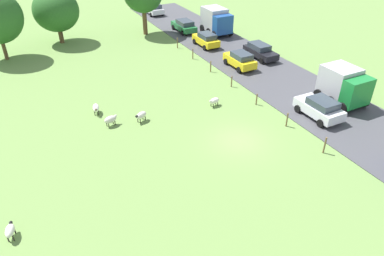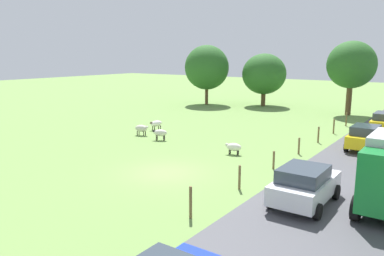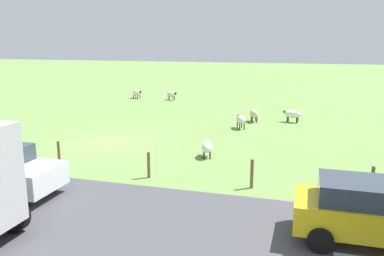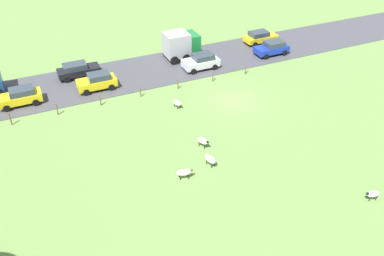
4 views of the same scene
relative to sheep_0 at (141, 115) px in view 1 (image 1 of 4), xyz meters
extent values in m
plane|color=#6B8E47|center=(5.36, -5.87, -0.56)|extent=(160.00, 160.00, 0.00)
cube|color=#47474C|center=(14.83, -5.87, -0.53)|extent=(8.00, 80.00, 0.06)
ellipsoid|color=silver|center=(0.02, 0.01, 0.01)|extent=(1.14, 0.88, 0.50)
ellipsoid|color=black|center=(-0.43, -0.19, 0.12)|extent=(0.31, 0.27, 0.20)
cylinder|color=#2D2823|center=(-0.18, -0.24, -0.37)|extent=(0.07, 0.07, 0.38)
cylinder|color=#2D2823|center=(-0.30, 0.02, -0.37)|extent=(0.07, 0.07, 0.38)
cylinder|color=#2D2823|center=(0.33, 0.00, -0.37)|extent=(0.07, 0.07, 0.38)
cylinder|color=#2D2823|center=(0.21, 0.25, -0.37)|extent=(0.07, 0.07, 0.38)
ellipsoid|color=beige|center=(-2.35, 0.49, 0.00)|extent=(1.14, 0.80, 0.54)
ellipsoid|color=silver|center=(-1.88, 0.62, 0.12)|extent=(0.30, 0.24, 0.20)
cylinder|color=#2D2823|center=(-2.12, 0.71, -0.38)|extent=(0.07, 0.07, 0.36)
cylinder|color=#2D2823|center=(-2.04, 0.42, -0.38)|extent=(0.07, 0.07, 0.36)
cylinder|color=#2D2823|center=(-2.66, 0.56, -0.38)|extent=(0.07, 0.07, 0.36)
cylinder|color=#2D2823|center=(-2.58, 0.27, -0.38)|extent=(0.07, 0.07, 0.36)
ellipsoid|color=silver|center=(-10.19, -7.95, -0.05)|extent=(0.65, 1.00, 0.45)
ellipsoid|color=black|center=(-10.09, -7.53, 0.06)|extent=(0.24, 0.29, 0.20)
cylinder|color=#2D2823|center=(-10.26, -7.68, -0.39)|extent=(0.07, 0.07, 0.35)
cylinder|color=#2D2823|center=(-10.01, -7.74, -0.39)|extent=(0.07, 0.07, 0.35)
cylinder|color=#2D2823|center=(-10.37, -8.17, -0.39)|extent=(0.07, 0.07, 0.35)
cylinder|color=#2D2823|center=(-10.13, -8.23, -0.39)|extent=(0.07, 0.07, 0.35)
ellipsoid|color=silver|center=(6.48, -0.45, -0.07)|extent=(1.05, 0.72, 0.50)
ellipsoid|color=silver|center=(6.03, -0.56, 0.04)|extent=(0.30, 0.24, 0.20)
cylinder|color=#2D2823|center=(6.25, -0.64, -0.41)|extent=(0.07, 0.07, 0.30)
cylinder|color=#2D2823|center=(6.19, -0.38, -0.41)|extent=(0.07, 0.07, 0.30)
cylinder|color=#2D2823|center=(6.77, -0.52, -0.41)|extent=(0.07, 0.07, 0.30)
cylinder|color=#2D2823|center=(6.70, -0.25, -0.41)|extent=(0.07, 0.07, 0.30)
ellipsoid|color=white|center=(-2.85, 2.91, -0.02)|extent=(0.74, 1.21, 0.50)
ellipsoid|color=brown|center=(-2.98, 2.39, 0.09)|extent=(0.24, 0.29, 0.20)
cylinder|color=#2D2823|center=(-2.79, 2.58, -0.39)|extent=(0.07, 0.07, 0.35)
cylinder|color=#2D2823|center=(-3.06, 2.64, -0.39)|extent=(0.07, 0.07, 0.35)
cylinder|color=#2D2823|center=(-2.65, 3.18, -0.39)|extent=(0.07, 0.07, 0.35)
cylinder|color=#2D2823|center=(-2.92, 3.24, -0.39)|extent=(0.07, 0.07, 0.35)
cylinder|color=brown|center=(8.35, 20.66, 1.15)|extent=(0.57, 0.57, 3.42)
cylinder|color=brown|center=(-2.08, 22.28, 0.47)|extent=(0.54, 0.54, 2.07)
ellipsoid|color=#285B23|center=(-2.08, 22.28, 3.36)|extent=(5.34, 5.34, 4.94)
cylinder|color=brown|center=(-8.57, 19.38, 0.73)|extent=(0.40, 0.40, 2.59)
cylinder|color=brown|center=(9.81, -9.85, 0.08)|extent=(0.12, 0.12, 1.29)
cylinder|color=brown|center=(9.81, -5.88, 0.03)|extent=(0.12, 0.12, 1.17)
cylinder|color=brown|center=(9.81, -1.92, -0.05)|extent=(0.12, 0.12, 1.03)
cylinder|color=brown|center=(9.81, 2.05, -0.02)|extent=(0.12, 0.12, 1.07)
cylinder|color=brown|center=(9.81, 6.01, 0.02)|extent=(0.12, 0.12, 1.17)
cylinder|color=brown|center=(9.81, 9.97, 0.03)|extent=(0.12, 0.12, 1.19)
cylinder|color=brown|center=(9.81, 13.94, 0.07)|extent=(0.12, 0.12, 1.27)
cube|color=#1E4C99|center=(16.54, 14.74, 1.13)|extent=(2.40, 1.20, 2.30)
cube|color=#B2B2B7|center=(16.54, 16.91, 1.36)|extent=(2.40, 3.15, 2.76)
cylinder|color=black|center=(17.74, 14.74, -0.02)|extent=(0.30, 0.96, 0.96)
cylinder|color=black|center=(15.34, 14.74, -0.02)|extent=(0.30, 0.96, 0.96)
cylinder|color=black|center=(17.74, 16.12, -0.02)|extent=(0.30, 0.96, 0.96)
cylinder|color=black|center=(15.34, 16.12, -0.02)|extent=(0.30, 0.96, 0.96)
cylinder|color=black|center=(17.74, 17.86, -0.02)|extent=(0.30, 0.96, 0.96)
cylinder|color=black|center=(15.34, 17.86, -0.02)|extent=(0.30, 0.96, 0.96)
cube|color=#197F33|center=(16.38, -6.46, 1.13)|extent=(2.53, 1.20, 2.30)
cube|color=#B2B2B7|center=(16.38, -4.53, 1.29)|extent=(2.53, 2.66, 2.63)
cylinder|color=black|center=(17.65, -6.46, -0.02)|extent=(0.30, 0.96, 0.96)
cylinder|color=black|center=(15.12, -6.46, -0.02)|extent=(0.30, 0.96, 0.96)
cylinder|color=black|center=(17.65, -5.19, -0.02)|extent=(0.30, 0.96, 0.96)
cylinder|color=black|center=(15.12, -5.19, -0.02)|extent=(0.30, 0.96, 0.96)
cylinder|color=black|center=(17.65, -3.73, -0.02)|extent=(0.30, 0.96, 0.96)
cylinder|color=black|center=(15.12, -3.73, -0.02)|extent=(0.30, 0.96, 0.96)
cube|color=black|center=(16.57, 6.68, 0.14)|extent=(1.77, 4.38, 0.65)
cube|color=#333D47|center=(16.57, 7.01, 0.75)|extent=(1.56, 2.41, 0.56)
cylinder|color=black|center=(17.45, 5.26, -0.18)|extent=(0.22, 0.64, 0.64)
cylinder|color=black|center=(15.68, 5.26, -0.18)|extent=(0.22, 0.64, 0.64)
cylinder|color=black|center=(17.45, 8.10, -0.18)|extent=(0.22, 0.64, 0.64)
cylinder|color=black|center=(15.68, 8.10, -0.18)|extent=(0.22, 0.64, 0.64)
cube|color=yellow|center=(13.07, 12.87, 0.18)|extent=(1.72, 3.93, 0.73)
cube|color=#333D47|center=(13.07, 12.57, 0.83)|extent=(1.51, 2.16, 0.56)
cylinder|color=black|center=(12.21, 14.15, -0.18)|extent=(0.22, 0.64, 0.64)
cylinder|color=black|center=(13.93, 14.15, -0.18)|extent=(0.22, 0.64, 0.64)
cylinder|color=black|center=(12.21, 11.59, -0.18)|extent=(0.22, 0.64, 0.64)
cylinder|color=black|center=(13.93, 11.59, -0.18)|extent=(0.22, 0.64, 0.64)
cube|color=yellow|center=(13.05, 5.58, 0.20)|extent=(1.77, 3.87, 0.77)
cube|color=#333D47|center=(13.05, 5.29, 0.87)|extent=(1.56, 2.13, 0.56)
cylinder|color=black|center=(12.16, 6.83, -0.18)|extent=(0.22, 0.64, 0.64)
cylinder|color=black|center=(13.93, 6.83, -0.18)|extent=(0.22, 0.64, 0.64)
cylinder|color=black|center=(12.16, 4.32, -0.18)|extent=(0.22, 0.64, 0.64)
cylinder|color=black|center=(13.93, 4.32, -0.18)|extent=(0.22, 0.64, 0.64)
cube|color=#237238|center=(13.26, 19.21, 0.15)|extent=(1.84, 4.36, 0.67)
cube|color=#333D47|center=(13.26, 18.88, 0.77)|extent=(1.62, 2.40, 0.56)
cylinder|color=black|center=(12.34, 20.62, -0.18)|extent=(0.22, 0.64, 0.64)
cylinder|color=black|center=(14.17, 20.62, -0.18)|extent=(0.22, 0.64, 0.64)
cylinder|color=black|center=(12.34, 17.79, -0.18)|extent=(0.22, 0.64, 0.64)
cylinder|color=black|center=(14.17, 17.79, -0.18)|extent=(0.22, 0.64, 0.64)
cube|color=silver|center=(12.94, 29.22, 0.17)|extent=(1.92, 4.29, 0.71)
cube|color=#333D47|center=(12.94, 28.90, 0.81)|extent=(1.69, 2.36, 0.56)
cylinder|color=black|center=(11.98, 30.62, -0.18)|extent=(0.22, 0.64, 0.64)
cylinder|color=black|center=(13.90, 30.62, -0.18)|extent=(0.22, 0.64, 0.64)
cylinder|color=black|center=(11.98, 27.83, -0.18)|extent=(0.22, 0.64, 0.64)
cylinder|color=black|center=(13.90, 27.83, -0.18)|extent=(0.22, 0.64, 0.64)
cube|color=silver|center=(12.96, -5.96, 0.21)|extent=(1.91, 3.97, 0.78)
cube|color=#333D47|center=(12.96, -6.26, 0.88)|extent=(1.68, 2.18, 0.56)
cylinder|color=black|center=(12.00, -4.67, -0.18)|extent=(0.22, 0.64, 0.64)
cylinder|color=black|center=(13.91, -4.67, -0.18)|extent=(0.22, 0.64, 0.64)
cylinder|color=black|center=(12.00, -7.25, -0.18)|extent=(0.22, 0.64, 0.64)
cylinder|color=black|center=(13.91, -7.25, -0.18)|extent=(0.22, 0.64, 0.64)
camera|label=1|loc=(-7.73, -23.76, 14.44)|focal=33.75mm
camera|label=2|loc=(17.91, -21.18, 5.71)|focal=35.70mm
camera|label=3|loc=(23.53, 3.82, 4.62)|focal=37.61mm
camera|label=4|loc=(-22.67, 11.27, 18.76)|focal=36.56mm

